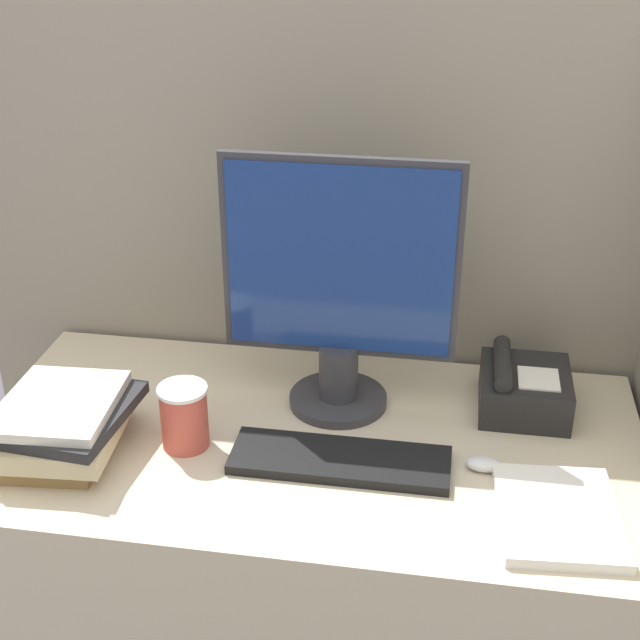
# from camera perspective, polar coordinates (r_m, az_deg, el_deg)

# --- Properties ---
(cubicle_panel_rear) EXTENTS (1.74, 0.04, 1.65)m
(cubicle_panel_rear) POSITION_cam_1_polar(r_m,az_deg,el_deg) (2.09, 0.98, 0.04)
(cubicle_panel_rear) COLOR gray
(cubicle_panel_rear) RESTS_ON ground_plane
(desk) EXTENTS (1.34, 0.71, 0.75)m
(desk) POSITION_cam_1_polar(r_m,az_deg,el_deg) (2.04, -0.81, -16.32)
(desk) COLOR beige
(desk) RESTS_ON ground_plane
(monitor) EXTENTS (0.48, 0.21, 0.54)m
(monitor) POSITION_cam_1_polar(r_m,az_deg,el_deg) (1.78, 1.25, 1.62)
(monitor) COLOR #333338
(monitor) RESTS_ON desk
(keyboard) EXTENTS (0.42, 0.14, 0.02)m
(keyboard) POSITION_cam_1_polar(r_m,az_deg,el_deg) (1.72, 1.30, -8.96)
(keyboard) COLOR black
(keyboard) RESTS_ON desk
(mouse) EXTENTS (0.07, 0.04, 0.02)m
(mouse) POSITION_cam_1_polar(r_m,az_deg,el_deg) (1.73, 10.43, -9.06)
(mouse) COLOR silver
(mouse) RESTS_ON desk
(coffee_cup) EXTENTS (0.10, 0.10, 0.13)m
(coffee_cup) POSITION_cam_1_polar(r_m,az_deg,el_deg) (1.76, -8.68, -6.12)
(coffee_cup) COLOR #BF4C3F
(coffee_cup) RESTS_ON desk
(book_stack) EXTENTS (0.26, 0.29, 0.12)m
(book_stack) POSITION_cam_1_polar(r_m,az_deg,el_deg) (1.80, -16.04, -6.37)
(book_stack) COLOR olive
(book_stack) RESTS_ON desk
(desk_telephone) EXTENTS (0.18, 0.20, 0.12)m
(desk_telephone) POSITION_cam_1_polar(r_m,az_deg,el_deg) (1.91, 12.87, -4.31)
(desk_telephone) COLOR black
(desk_telephone) RESTS_ON desk
(paper_pile) EXTENTS (0.23, 0.28, 0.02)m
(paper_pile) POSITION_cam_1_polar(r_m,az_deg,el_deg) (1.64, 15.02, -11.98)
(paper_pile) COLOR white
(paper_pile) RESTS_ON desk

